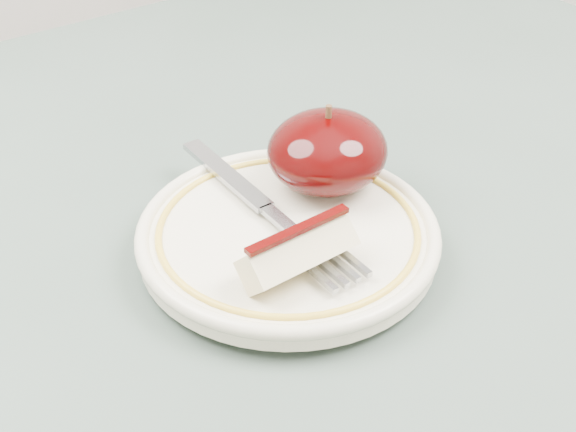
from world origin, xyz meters
TOP-DOWN VIEW (x-y plane):
  - table at (0.00, 0.00)m, footprint 0.90×0.90m
  - plate at (-0.03, 0.04)m, footprint 0.18×0.18m
  - apple_half at (0.02, 0.06)m, footprint 0.08×0.07m
  - apple_wedge at (-0.05, 0.00)m, footprint 0.07×0.03m
  - fork at (-0.03, 0.06)m, footprint 0.03×0.18m

SIDE VIEW (x-z plane):
  - table at x=0.00m, z-range 0.29..1.04m
  - plate at x=-0.03m, z-range 0.75..0.77m
  - fork at x=-0.03m, z-range 0.77..0.78m
  - apple_wedge at x=-0.05m, z-range 0.77..0.80m
  - apple_half at x=0.02m, z-range 0.76..0.82m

